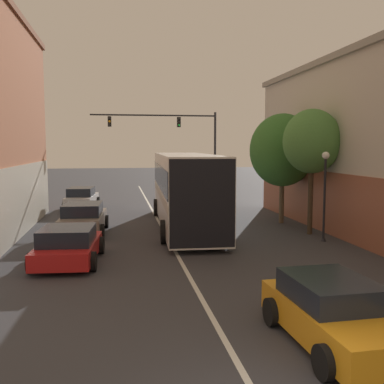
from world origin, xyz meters
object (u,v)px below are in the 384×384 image
Objects in this scene: parked_car_left_mid at (68,246)px; street_tree_far at (283,150)px; hatchback_foreground at (333,314)px; parked_car_left_far at (83,219)px; parked_car_left_near at (82,199)px; traffic_signal_gantry at (178,134)px; street_lamp at (325,189)px; bus at (185,187)px; street_tree_near at (312,142)px.

street_tree_far reaches higher than parked_car_left_mid.
hatchback_foreground reaches higher than parked_car_left_mid.
parked_car_left_mid is 5.43m from parked_car_left_far.
parked_car_left_mid is at bearing 36.22° from hatchback_foreground.
parked_car_left_near is 0.41× the size of traffic_signal_gantry.
parked_car_left_far is 10.96m from street_lamp.
hatchback_foreground is 10.57m from street_lamp.
bus is 3.03× the size of parked_car_left_mid.
traffic_signal_gantry is (6.50, 14.77, 4.33)m from parked_car_left_far.
traffic_signal_gantry reaches higher than parked_car_left_far.
parked_car_left_far is at bearing 169.51° from street_tree_near.
traffic_signal_gantry is 17.14m from street_tree_near.
street_tree_far is at bearing -52.85° from parked_car_left_mid.
street_tree_near is (0.08, 1.57, 2.00)m from street_lamp.
parked_car_left_near is 0.71× the size of street_tree_near.
street_lamp is at bearing -75.17° from parked_car_left_mid.
street_tree_far is at bearing -80.04° from parked_car_left_far.
bus reaches higher than parked_car_left_near.
parked_car_left_mid is 1.05× the size of street_lamp.
parked_car_left_mid is at bearing -108.16° from traffic_signal_gantry.
traffic_signal_gantry is (6.63, 20.20, 4.40)m from parked_car_left_mid.
parked_car_left_near is 0.95× the size of parked_car_left_far.
street_tree_near is at bearing -127.32° from parked_car_left_near.
parked_car_left_far reaches higher than hatchback_foreground.
parked_car_left_near reaches higher than parked_car_left_far.
parked_car_left_far is (0.70, -8.24, -0.00)m from parked_car_left_near.
bus is at bearing 153.09° from street_tree_near.
traffic_signal_gantry is at bearing 101.65° from street_lamp.
street_tree_far reaches higher than hatchback_foreground.
parked_car_left_near is (-5.63, 7.41, -1.36)m from bus.
street_tree_near reaches higher than parked_car_left_near.
parked_car_left_far is 11.11m from street_tree_near.
street_tree_near is at bearing -86.34° from street_tree_far.
parked_car_left_near is at bearing 6.66° from parked_car_left_mid.
parked_car_left_far is at bearing 161.24° from street_lamp.
hatchback_foreground is 0.69× the size of street_tree_far.
hatchback_foreground is at bearing -152.42° from parked_car_left_far.
street_lamp is at bearing -126.49° from bus.
parked_car_left_far reaches higher than parked_car_left_mid.
parked_car_left_mid is 0.70× the size of street_tree_far.
bus is 2.12× the size of street_tree_far.
bus is 5.18m from parked_car_left_far.
traffic_signal_gantry is (0.60, 27.75, 4.37)m from hatchback_foreground.
hatchback_foreground is 15.16m from street_tree_far.
hatchback_foreground is 22.23m from parked_car_left_near.
parked_car_left_mid is 0.70× the size of street_tree_near.
parked_car_left_far is at bearing -173.18° from street_tree_far.
hatchback_foreground is 1.04× the size of street_lamp.
traffic_signal_gantry reaches higher than street_tree_far.
hatchback_foreground is 0.92× the size of parked_car_left_far.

